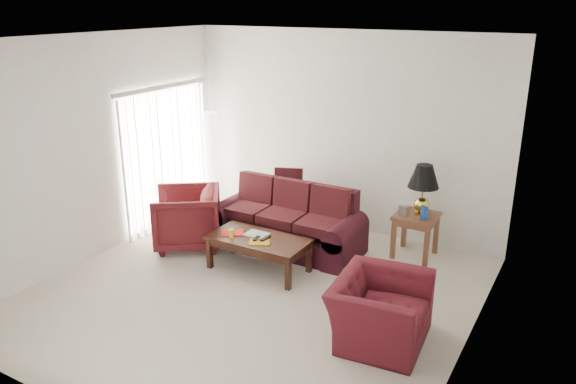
# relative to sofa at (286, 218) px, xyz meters

# --- Properties ---
(floor) EXTENTS (5.00, 5.00, 0.00)m
(floor) POSITION_rel_sofa_xyz_m (0.33, -1.35, -0.45)
(floor) COLOR beige
(floor) RESTS_ON ground
(blinds) EXTENTS (0.10, 2.00, 2.16)m
(blinds) POSITION_rel_sofa_xyz_m (-2.09, -0.05, 0.63)
(blinds) COLOR silver
(blinds) RESTS_ON ground
(sofa) EXTENTS (2.26, 1.12, 0.90)m
(sofa) POSITION_rel_sofa_xyz_m (0.00, 0.00, 0.00)
(sofa) COLOR black
(sofa) RESTS_ON ground
(throw_pillow) EXTENTS (0.48, 0.35, 0.45)m
(throw_pillow) POSITION_rel_sofa_xyz_m (-0.39, 0.77, 0.27)
(throw_pillow) COLOR black
(throw_pillow) RESTS_ON sofa
(end_table) EXTENTS (0.61, 0.61, 0.61)m
(end_table) POSITION_rel_sofa_xyz_m (1.70, 0.65, -0.14)
(end_table) COLOR #55341D
(end_table) RESTS_ON ground
(table_lamp) EXTENTS (0.46, 0.46, 0.70)m
(table_lamp) POSITION_rel_sofa_xyz_m (1.74, 0.70, 0.51)
(table_lamp) COLOR gold
(table_lamp) RESTS_ON end_table
(clock) EXTENTS (0.15, 0.09, 0.14)m
(clock) POSITION_rel_sofa_xyz_m (1.54, 0.52, 0.23)
(clock) COLOR silver
(clock) RESTS_ON end_table
(blue_canister) EXTENTS (0.14, 0.14, 0.16)m
(blue_canister) POSITION_rel_sofa_xyz_m (1.83, 0.53, 0.25)
(blue_canister) COLOR navy
(blue_canister) RESTS_ON end_table
(picture_frame) EXTENTS (0.17, 0.19, 0.06)m
(picture_frame) POSITION_rel_sofa_xyz_m (1.51, 0.84, 0.25)
(picture_frame) COLOR silver
(picture_frame) RESTS_ON end_table
(floor_lamp) EXTENTS (0.30, 0.30, 1.72)m
(floor_lamp) POSITION_rel_sofa_xyz_m (-1.75, 0.63, 0.41)
(floor_lamp) COLOR white
(floor_lamp) RESTS_ON ground
(armchair_left) EXTENTS (1.28, 1.28, 0.85)m
(armchair_left) POSITION_rel_sofa_xyz_m (-1.26, -0.64, -0.02)
(armchair_left) COLOR #451014
(armchair_left) RESTS_ON ground
(armchair_right) EXTENTS (1.00, 1.12, 0.68)m
(armchair_right) POSITION_rel_sofa_xyz_m (2.01, -1.52, -0.11)
(armchair_right) COLOR #451018
(armchair_right) RESTS_ON ground
(coffee_table) EXTENTS (1.44, 0.99, 0.46)m
(coffee_table) POSITION_rel_sofa_xyz_m (0.05, -0.79, -0.22)
(coffee_table) COLOR black
(coffee_table) RESTS_ON ground
(magazine_red) EXTENTS (0.36, 0.33, 0.02)m
(magazine_red) POSITION_rel_sofa_xyz_m (-0.33, -0.85, 0.02)
(magazine_red) COLOR red
(magazine_red) RESTS_ON coffee_table
(magazine_white) EXTENTS (0.30, 0.23, 0.02)m
(magazine_white) POSITION_rel_sofa_xyz_m (-0.02, -0.73, 0.02)
(magazine_white) COLOR beige
(magazine_white) RESTS_ON coffee_table
(magazine_orange) EXTENTS (0.33, 0.30, 0.02)m
(magazine_orange) POSITION_rel_sofa_xyz_m (0.15, -0.92, 0.02)
(magazine_orange) COLOR #C37D17
(magazine_orange) RESTS_ON coffee_table
(remote_a) EXTENTS (0.08, 0.16, 0.02)m
(remote_a) POSITION_rel_sofa_xyz_m (0.07, -0.87, 0.04)
(remote_a) COLOR black
(remote_a) RESTS_ON coffee_table
(remote_b) EXTENTS (0.06, 0.17, 0.02)m
(remote_b) POSITION_rel_sofa_xyz_m (0.17, -0.82, 0.04)
(remote_b) COLOR black
(remote_b) RESTS_ON coffee_table
(yellow_glass) EXTENTS (0.08, 0.08, 0.11)m
(yellow_glass) POSITION_rel_sofa_xyz_m (-0.26, -0.96, 0.07)
(yellow_glass) COLOR gold
(yellow_glass) RESTS_ON coffee_table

